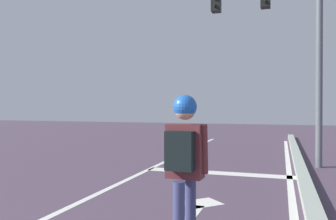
% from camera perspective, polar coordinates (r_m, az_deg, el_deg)
% --- Properties ---
extents(lane_line_center, '(0.12, 20.00, 0.01)m').
position_cam_1_polar(lane_line_center, '(6.56, -9.64, -12.58)').
color(lane_line_center, silver).
rests_on(lane_line_center, ground).
extents(lane_line_curbside, '(0.12, 20.00, 0.01)m').
position_cam_1_polar(lane_line_curbside, '(5.85, 19.84, -14.27)').
color(lane_line_curbside, silver).
rests_on(lane_line_curbside, ground).
extents(stop_bar, '(3.30, 0.40, 0.01)m').
position_cam_1_polar(stop_bar, '(7.96, 8.36, -10.23)').
color(stop_bar, silver).
rests_on(stop_bar, ground).
extents(lane_arrow_stem, '(0.16, 1.40, 0.01)m').
position_cam_1_polar(lane_arrow_stem, '(4.77, 3.22, -17.67)').
color(lane_arrow_stem, silver).
rests_on(lane_arrow_stem, ground).
extents(lane_arrow_head, '(0.71, 0.71, 0.01)m').
position_cam_1_polar(lane_arrow_head, '(5.56, 5.57, -15.01)').
color(lane_arrow_head, silver).
rests_on(lane_arrow_head, ground).
extents(curb_strip, '(0.24, 24.00, 0.14)m').
position_cam_1_polar(curb_strip, '(5.84, 22.36, -13.61)').
color(curb_strip, '#9AA498').
rests_on(curb_strip, ground).
extents(skater, '(0.43, 0.59, 1.53)m').
position_cam_1_polar(skater, '(3.31, 2.71, -7.55)').
color(skater, '#393D6B').
rests_on(skater, skateboard).
extents(traffic_signal_mast, '(3.90, 0.34, 4.97)m').
position_cam_1_polar(traffic_signal_mast, '(9.43, 17.42, 13.06)').
color(traffic_signal_mast, '#595F64').
rests_on(traffic_signal_mast, ground).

